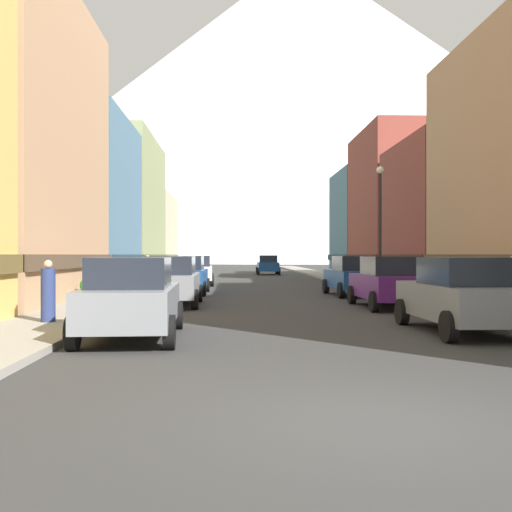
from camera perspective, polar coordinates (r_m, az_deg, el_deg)
name	(u,v)px	position (r m, az deg, el deg)	size (l,w,h in m)	color
ground_plane	(379,425)	(6.96, 11.47, -15.24)	(400.00, 400.00, 0.00)	#323232
sidewalk_left	(165,281)	(41.82, -8.56, -2.29)	(2.50, 100.00, 0.15)	gray
sidewalk_right	(347,280)	(42.29, 8.53, -2.27)	(2.50, 100.00, 0.15)	gray
storefront_left_2	(55,206)	(36.09, -18.28, 4.49)	(8.46, 10.05, 9.51)	slate
storefront_left_3	(106,211)	(47.81, -13.90, 4.10)	(7.88, 13.35, 10.66)	#8C9966
storefront_left_4	(132,235)	(59.83, -11.57, 1.90)	(8.04, 11.14, 7.66)	beige
storefront_right_2	(456,218)	(35.18, 18.20, 3.41)	(6.56, 9.01, 8.02)	brown
storefront_right_3	(403,208)	(44.72, 13.64, 4.36)	(6.40, 10.03, 10.63)	brown
storefront_right_4	(380,226)	(54.29, 11.55, 2.81)	(7.82, 9.09, 9.08)	slate
car_left_0	(132,298)	(13.59, -11.56, -3.86)	(2.21, 4.47, 1.78)	slate
car_left_1	(172,281)	(22.14, -7.90, -2.31)	(2.09, 4.41, 1.78)	slate
car_left_2	(186,275)	(28.54, -6.61, -1.76)	(2.09, 4.41, 1.78)	#19478C
car_left_3	(196,270)	(36.81, -5.60, -1.34)	(2.23, 4.47, 1.78)	silver
car_right_0	(462,295)	(15.12, 18.74, -3.46)	(2.14, 4.43, 1.78)	slate
car_right_1	(389,282)	(21.54, 12.34, -2.38)	(2.14, 4.44, 1.78)	#591E72
car_right_2	(354,276)	(27.55, 9.13, -1.83)	(2.23, 4.47, 1.78)	#19478C
car_driving_0	(268,265)	(55.97, 1.11, -0.83)	(2.06, 4.40, 1.78)	#19478C
potted_plant_1	(87,288)	(23.43, -15.54, -2.88)	(0.53, 0.53, 0.82)	gray
pedestrian_1	(148,272)	(33.68, -10.12, -1.44)	(0.36, 0.36, 1.67)	maroon
pedestrian_2	(48,293)	(16.23, -18.89, -3.34)	(0.36, 0.36, 1.56)	navy
streetlamp_right	(380,209)	(29.33, 11.56, 4.32)	(0.36, 0.36, 5.86)	black
mountain_backdrop	(302,106)	(276.09, 4.35, 13.82)	(310.16, 310.16, 134.38)	white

